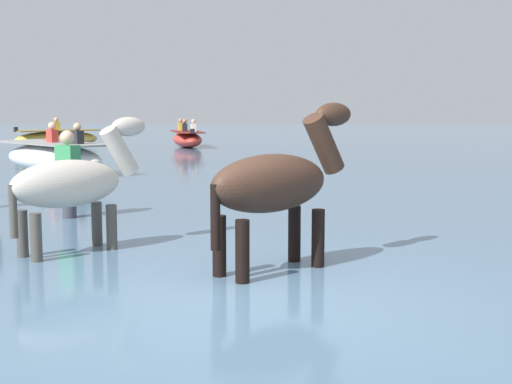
% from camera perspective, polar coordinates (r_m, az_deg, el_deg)
% --- Properties ---
extents(ground_plane, '(120.00, 120.00, 0.00)m').
position_cam_1_polar(ground_plane, '(6.15, -0.65, -11.82)').
color(ground_plane, gray).
extents(water_surface, '(90.00, 90.00, 0.37)m').
position_cam_1_polar(water_surface, '(15.88, 4.76, 0.46)').
color(water_surface, slate).
rests_on(water_surface, ground).
extents(horse_lead_dark_bay, '(1.45, 1.61, 2.01)m').
position_cam_1_polar(horse_lead_dark_bay, '(6.87, 1.64, 0.35)').
color(horse_lead_dark_bay, '#382319').
rests_on(horse_lead_dark_bay, ground).
extents(horse_trailing_pinto, '(1.28, 1.52, 1.85)m').
position_cam_1_polar(horse_trailing_pinto, '(7.99, -14.49, 0.37)').
color(horse_trailing_pinto, beige).
rests_on(horse_trailing_pinto, ground).
extents(boat_mid_outer, '(3.13, 3.06, 1.16)m').
position_cam_1_polar(boat_mid_outer, '(28.21, -15.68, 4.14)').
color(boat_mid_outer, gold).
rests_on(boat_mid_outer, water_surface).
extents(boat_mid_channel, '(3.75, 3.25, 1.22)m').
position_cam_1_polar(boat_mid_channel, '(17.54, -15.96, 2.67)').
color(boat_mid_channel, silver).
rests_on(boat_mid_channel, water_surface).
extents(boat_near_port, '(2.05, 3.17, 1.09)m').
position_cam_1_polar(boat_near_port, '(27.61, -5.53, 4.27)').
color(boat_near_port, '#BC382D').
rests_on(boat_near_port, water_surface).
extents(person_spectator_far, '(0.37, 0.31, 1.63)m').
position_cam_1_polar(person_spectator_far, '(10.50, -14.81, 0.65)').
color(person_spectator_far, '#383842').
rests_on(person_spectator_far, ground).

